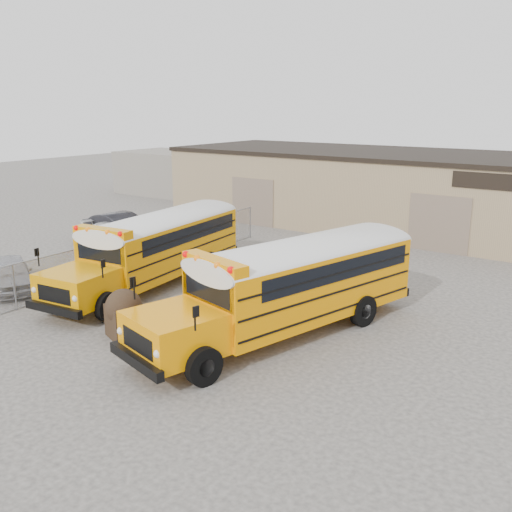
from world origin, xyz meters
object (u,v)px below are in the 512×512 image
Objects in this scene: tarp_bundle at (124,313)px; car_white at (115,237)px; car_silver at (10,274)px; car_dark at (122,229)px; school_bus_right at (409,249)px; school_bus_left at (232,218)px.

car_white is at bearing 140.41° from tarp_bundle.
car_dark is (-2.45, 8.26, 0.15)m from car_silver.
tarp_bundle is 12.33m from car_white.
school_bus_right is 2.77× the size of car_silver.
school_bus_right is 11.68m from tarp_bundle.
car_silver is 0.85× the size of car_white.
school_bus_right is 6.76× the size of tarp_bundle.
school_bus_right is at bearing -69.61° from car_white.
school_bus_left is 2.12× the size of car_dark.
car_silver and car_white have the same top height.
school_bus_left is 11.92m from tarp_bundle.
school_bus_left is 6.52m from car_dark.
tarp_bundle is 7.78m from car_silver.
car_silver is (-7.74, 0.68, -0.16)m from tarp_bundle.
school_bus_right is at bearing -28.59° from car_silver.
school_bus_right is 16.13m from car_dark.
car_silver is (-13.61, -9.36, -1.16)m from school_bus_right.
car_silver is at bearing -145.48° from school_bus_right.
school_bus_left is 2.27× the size of car_white.
car_silver is 0.80× the size of car_dark.
school_bus_left is 6.49× the size of tarp_bundle.
car_white is 0.94× the size of car_dark.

